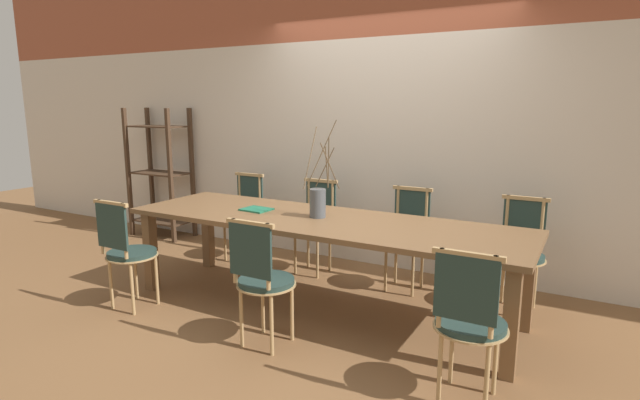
% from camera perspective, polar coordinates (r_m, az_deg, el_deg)
% --- Properties ---
extents(ground_plane, '(16.00, 16.00, 0.00)m').
position_cam_1_polar(ground_plane, '(4.21, 0.00, -12.17)').
color(ground_plane, brown).
extents(wall_rear, '(12.00, 0.06, 3.20)m').
position_cam_1_polar(wall_rear, '(5.04, 7.34, 10.28)').
color(wall_rear, beige).
rests_on(wall_rear, ground_plane).
extents(dining_table, '(3.26, 0.96, 0.75)m').
position_cam_1_polar(dining_table, '(3.99, 0.00, -3.22)').
color(dining_table, brown).
rests_on(dining_table, ground_plane).
extents(chair_near_leftend, '(0.41, 0.41, 0.92)m').
position_cam_1_polar(chair_near_leftend, '(4.31, -21.21, -5.21)').
color(chair_near_leftend, '#233833').
rests_on(chair_near_leftend, ground_plane).
extents(chair_near_left, '(0.41, 0.41, 0.92)m').
position_cam_1_polar(chair_near_left, '(3.43, -6.63, -8.66)').
color(chair_near_left, '#233833').
rests_on(chair_near_left, ground_plane).
extents(chair_near_center, '(0.41, 0.41, 0.92)m').
position_cam_1_polar(chair_near_center, '(2.90, 16.68, -12.86)').
color(chair_near_center, '#233833').
rests_on(chair_near_center, ground_plane).
extents(chair_far_leftend, '(0.41, 0.41, 0.92)m').
position_cam_1_polar(chair_far_leftend, '(5.40, -8.72, -1.40)').
color(chair_far_leftend, '#233833').
rests_on(chair_far_leftend, ground_plane).
extents(chair_far_left, '(0.41, 0.41, 0.92)m').
position_cam_1_polar(chair_far_left, '(4.92, -0.58, -2.50)').
color(chair_far_left, '#233833').
rests_on(chair_far_left, ground_plane).
extents(chair_far_center, '(0.41, 0.41, 0.92)m').
position_cam_1_polar(chair_far_center, '(4.54, 9.90, -3.83)').
color(chair_far_center, '#233833').
rests_on(chair_far_center, ground_plane).
extents(chair_far_right, '(0.41, 0.41, 0.92)m').
position_cam_1_polar(chair_far_right, '(4.33, 21.90, -5.20)').
color(chair_far_right, '#233833').
rests_on(chair_far_right, ground_plane).
extents(vase_centerpiece, '(0.30, 0.30, 0.77)m').
position_cam_1_polar(vase_centerpiece, '(3.99, -0.24, -0.16)').
color(vase_centerpiece, '#4C5156').
rests_on(vase_centerpiece, dining_table).
extents(book_stack, '(0.25, 0.21, 0.01)m').
position_cam_1_polar(book_stack, '(4.31, -7.28, -1.07)').
color(book_stack, '#1E6B4C').
rests_on(book_stack, dining_table).
extents(shelving_rack, '(0.77, 0.40, 1.60)m').
position_cam_1_polar(shelving_rack, '(6.53, -17.80, 2.90)').
color(shelving_rack, '#422D1E').
rests_on(shelving_rack, ground_plane).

